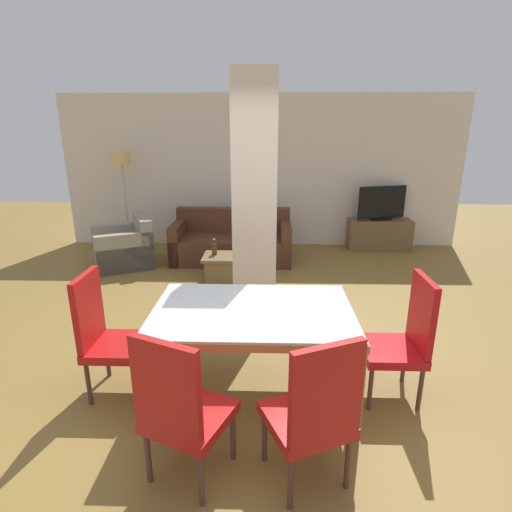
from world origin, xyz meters
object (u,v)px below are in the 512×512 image
Objects in this scene: dining_chair_near_left at (181,408)px; bottle at (214,249)px; dining_table at (253,326)px; floor_lamp at (122,168)px; dining_chair_near_right at (314,411)px; tv_screen at (382,203)px; dining_chair_head_left at (106,332)px; tv_stand at (379,234)px; armchair at (125,249)px; coffee_table at (224,268)px; sofa at (232,243)px; dining_chair_head_right at (404,337)px.

bottle is at bearing 117.79° from dining_chair_near_left.
dining_table is 0.90× the size of floor_lamp.
dining_chair_near_right is 1.16× the size of tv_screen.
dining_table is 1.18m from dining_chair_head_left.
tv_screen reaches higher than bottle.
dining_chair_head_left reaches higher than tv_stand.
armchair is (-2.55, 4.11, -0.26)m from dining_chair_near_right.
coffee_table is at bearing 115.65° from dining_chair_near_left.
dining_chair_head_left is 5.42m from tv_stand.
dining_chair_head_left is at bearing -101.96° from bottle.
bottle is (-0.64, 2.56, -0.12)m from dining_table.
dining_chair_near_right is 0.90× the size of armchair.
sofa is 3.38× the size of coffee_table.
dining_chair_near_right is at bearing -75.27° from coffee_table.
armchair is (-3.35, 3.21, -0.26)m from dining_chair_head_right.
dining_chair_near_left is at bearing -116.11° from tv_stand.
dining_chair_near_left and dining_chair_near_right have the same top height.
tv_screen reaches higher than dining_chair_head_right.
armchair is (-2.16, 3.21, -0.33)m from dining_table.
dining_chair_near_left reaches higher than bottle.
sofa is 2.18× the size of tv_screen.
dining_chair_head_right reaches higher than coffee_table.
dining_table is at bearing 97.65° from sofa.
armchair is at bearing 123.90° from dining_table.
tv_screen is at bearing 0.00° from tv_stand.
floor_lamp is at bearing -163.39° from dining_chair_head_left.
bottle is at bearing 80.79° from sofa.
tv_stand is at bearing 63.39° from dining_table.
coffee_table is at bearing -146.43° from tv_stand.
bottle is (0.54, 2.56, -0.05)m from dining_chair_head_left.
dining_chair_head_left is at bearing -73.39° from floor_lamp.
dining_chair_head_left is (-0.79, 0.89, 0.00)m from dining_chair_near_left.
dining_chair_near_right and dining_chair_head_right have the same top height.
dining_chair_head_right reaches higher than dining_table.
dining_chair_head_left is at bearing -127.86° from tv_stand.
tv_screen reaches higher than armchair.
dining_chair_head_right reaches higher than tv_stand.
tv_screen reaches higher than dining_chair_near_left.
dining_chair_head_right is (1.58, 0.89, 0.00)m from dining_chair_near_left.
floor_lamp reaches higher than sofa.
dining_chair_near_right is 3.54m from coffee_table.
floor_lamp reaches higher than dining_chair_head_right.
floor_lamp reaches higher than tv_screen.
coffee_table is (1.65, -0.70, -0.07)m from armchair.
coffee_table is at bearing 34.02° from dining_chair_head_right.
dining_chair_head_left is 4.40m from floor_lamp.
tv_screen reaches higher than sofa.
tv_stand is (2.65, 1.76, 0.07)m from coffee_table.
floor_lamp reaches higher than dining_chair_near_left.
tv_screen is at bearing 33.57° from coffee_table.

